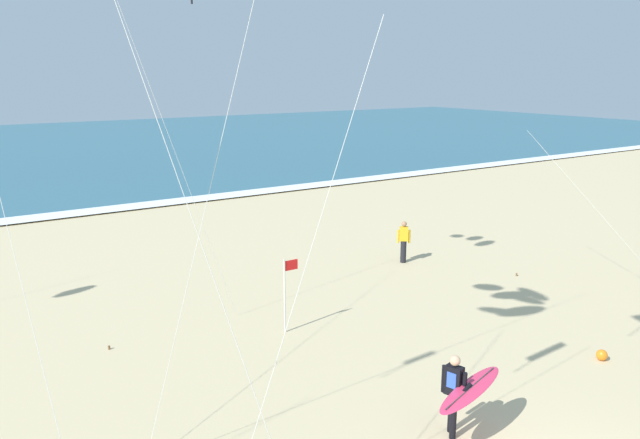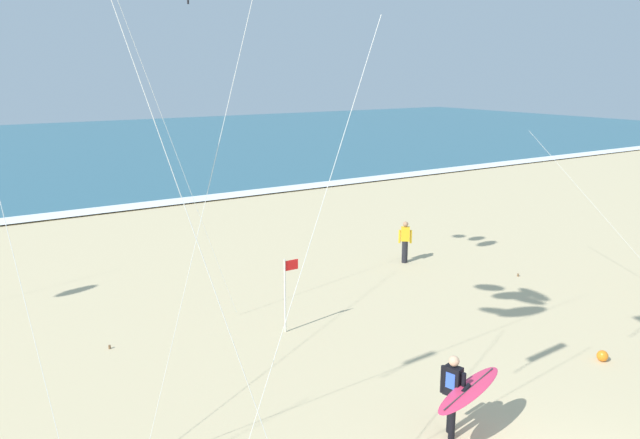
% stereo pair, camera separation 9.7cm
% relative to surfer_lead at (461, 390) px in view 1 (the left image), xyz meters
% --- Properties ---
extents(ocean_water, '(160.00, 60.00, 0.08)m').
position_rel_surfer_lead_xyz_m(ocean_water, '(-0.14, 54.53, -1.00)').
color(ocean_water, '#2D6075').
rests_on(ocean_water, ground).
extents(shoreline_foam, '(160.00, 1.60, 0.01)m').
position_rel_surfer_lead_xyz_m(shoreline_foam, '(-0.14, 24.83, -0.96)').
color(shoreline_foam, white).
rests_on(shoreline_foam, ocean_water).
extents(surfer_lead, '(2.13, 1.11, 1.71)m').
position_rel_surfer_lead_xyz_m(surfer_lead, '(0.00, 0.00, 0.00)').
color(surfer_lead, black).
rests_on(surfer_lead, ground).
extents(bystander_yellow_top, '(0.41, 0.34, 1.59)m').
position_rel_surfer_lead_xyz_m(bystander_yellow_top, '(6.83, 9.54, -0.23)').
color(bystander_yellow_top, black).
rests_on(bystander_yellow_top, ground).
extents(lifeguard_flag, '(0.45, 0.05, 2.10)m').
position_rel_surfer_lead_xyz_m(lifeguard_flag, '(-0.15, 6.37, 0.23)').
color(lifeguard_flag, silver).
rests_on(lifeguard_flag, ground).
extents(beach_ball, '(0.28, 0.28, 0.28)m').
position_rel_surfer_lead_xyz_m(beach_ball, '(5.49, 0.48, -0.90)').
color(beach_ball, orange).
rests_on(beach_ball, ground).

